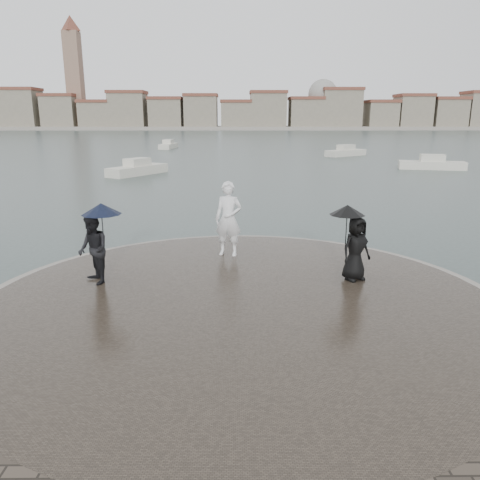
{
  "coord_description": "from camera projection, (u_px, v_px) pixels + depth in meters",
  "views": [
    {
      "loc": [
        -0.1,
        -6.59,
        4.46
      ],
      "look_at": [
        0.0,
        4.8,
        1.45
      ],
      "focal_mm": 35.0,
      "sensor_mm": 36.0,
      "label": 1
    }
  ],
  "objects": [
    {
      "name": "ground",
      "position": [
        243.0,
        403.0,
        7.51
      ],
      "size": [
        400.0,
        400.0,
        0.0
      ],
      "primitive_type": "plane",
      "color": "#2B3835",
      "rests_on": "ground"
    },
    {
      "name": "kerb_ring",
      "position": [
        240.0,
        308.0,
        10.85
      ],
      "size": [
        12.5,
        12.5,
        0.32
      ],
      "primitive_type": "cylinder",
      "color": "gray",
      "rests_on": "ground"
    },
    {
      "name": "quay_tip",
      "position": [
        240.0,
        307.0,
        10.85
      ],
      "size": [
        11.9,
        11.9,
        0.36
      ],
      "primitive_type": "cylinder",
      "color": "#2D261E",
      "rests_on": "ground"
    },
    {
      "name": "statue",
      "position": [
        228.0,
        219.0,
        14.04
      ],
      "size": [
        0.93,
        0.73,
        2.25
      ],
      "primitive_type": "imported",
      "rotation": [
        0.0,
        0.0,
        -0.25
      ],
      "color": "white",
      "rests_on": "quay_tip"
    },
    {
      "name": "visitor_left",
      "position": [
        95.0,
        241.0,
        11.65
      ],
      "size": [
        1.26,
        1.14,
        2.04
      ],
      "color": "black",
      "rests_on": "quay_tip"
    },
    {
      "name": "visitor_right",
      "position": [
        354.0,
        240.0,
        11.92
      ],
      "size": [
        1.18,
        0.97,
        1.95
      ],
      "color": "black",
      "rests_on": "quay_tip"
    },
    {
      "name": "far_skyline",
      "position": [
        218.0,
        113.0,
        161.39
      ],
      "size": [
        260.0,
        20.0,
        37.0
      ],
      "color": "gray",
      "rests_on": "ground"
    },
    {
      "name": "boats",
      "position": [
        265.0,
        156.0,
        49.94
      ],
      "size": [
        30.79,
        36.92,
        1.5
      ],
      "color": "beige",
      "rests_on": "ground"
    }
  ]
}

